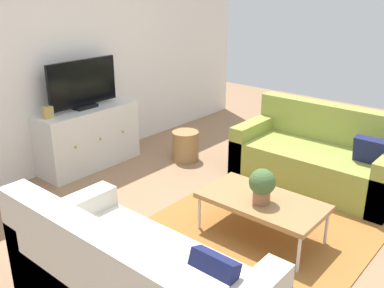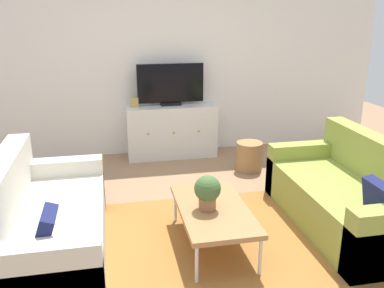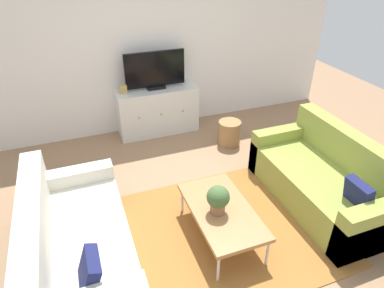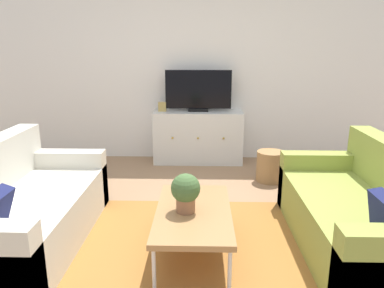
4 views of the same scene
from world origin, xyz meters
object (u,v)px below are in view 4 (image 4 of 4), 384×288
(coffee_table, at_px, (193,213))
(flat_screen_tv, at_px, (198,91))
(potted_plant, at_px, (186,191))
(tv_console, at_px, (198,137))
(mantel_clock, at_px, (162,107))
(couch_right_side, at_px, (366,217))
(couch_left_side, at_px, (18,213))
(wicker_basket, at_px, (270,166))

(coffee_table, height_order, flat_screen_tv, flat_screen_tv)
(potted_plant, relative_size, tv_console, 0.25)
(tv_console, xyz_separation_m, flat_screen_tv, (-0.00, 0.02, 0.66))
(tv_console, bearing_deg, mantel_clock, 179.99)
(mantel_clock, bearing_deg, coffee_table, -78.60)
(couch_right_side, height_order, coffee_table, couch_right_side)
(potted_plant, distance_m, flat_screen_tv, 2.56)
(couch_left_side, height_order, mantel_clock, mantel_clock)
(couch_right_side, distance_m, wicker_basket, 1.67)
(mantel_clock, bearing_deg, tv_console, -0.01)
(tv_console, bearing_deg, flat_screen_tv, 90.00)
(couch_left_side, distance_m, coffee_table, 1.47)
(couch_right_side, bearing_deg, potted_plant, -175.24)
(coffee_table, distance_m, flat_screen_tv, 2.58)
(potted_plant, bearing_deg, mantel_clock, 99.94)
(couch_left_side, xyz_separation_m, mantel_clock, (0.97, 2.37, 0.52))
(tv_console, relative_size, flat_screen_tv, 1.36)
(mantel_clock, distance_m, wicker_basket, 1.73)
(couch_right_side, relative_size, flat_screen_tv, 1.93)
(tv_console, distance_m, flat_screen_tv, 0.66)
(coffee_table, relative_size, tv_console, 0.86)
(couch_left_side, distance_m, wicker_basket, 2.87)
(couch_right_side, xyz_separation_m, flat_screen_tv, (-1.39, 2.39, 0.74))
(coffee_table, distance_m, potted_plant, 0.21)
(couch_right_side, relative_size, tv_console, 1.42)
(couch_right_side, xyz_separation_m, mantel_clock, (-1.90, 2.37, 0.52))
(wicker_basket, bearing_deg, tv_console, 139.36)
(potted_plant, bearing_deg, tv_console, 88.35)
(wicker_basket, bearing_deg, couch_right_side, -73.03)
(coffee_table, bearing_deg, mantel_clock, 101.40)
(couch_left_side, relative_size, potted_plant, 5.73)
(coffee_table, bearing_deg, potted_plant, -157.51)
(couch_right_side, bearing_deg, mantel_clock, 128.72)
(wicker_basket, bearing_deg, coffee_table, -118.48)
(couch_left_side, distance_m, couch_right_side, 2.87)
(couch_left_side, bearing_deg, tv_console, 58.05)
(potted_plant, height_order, mantel_clock, mantel_clock)
(mantel_clock, bearing_deg, potted_plant, -80.06)
(couch_right_side, distance_m, tv_console, 2.75)
(couch_right_side, distance_m, coffee_table, 1.41)
(tv_console, bearing_deg, coffee_table, -90.26)
(couch_left_side, relative_size, mantel_clock, 13.73)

